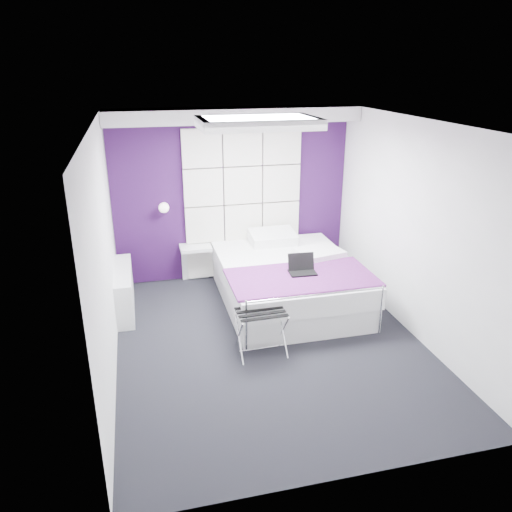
{
  "coord_description": "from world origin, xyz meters",
  "views": [
    {
      "loc": [
        -1.41,
        -5.09,
        3.17
      ],
      "look_at": [
        -0.08,
        0.35,
        1.01
      ],
      "focal_mm": 35.0,
      "sensor_mm": 36.0,
      "label": 1
    }
  ],
  "objects_px": {
    "bed": "(288,280)",
    "nightstand": "(195,247)",
    "luggage_rack": "(261,332)",
    "radiator": "(124,290)",
    "wall_lamp": "(164,207)",
    "laptop": "(301,268)"
  },
  "relations": [
    {
      "from": "bed",
      "to": "nightstand",
      "type": "height_order",
      "value": "bed"
    },
    {
      "from": "bed",
      "to": "luggage_rack",
      "type": "bearing_deg",
      "value": -119.72
    },
    {
      "from": "radiator",
      "to": "luggage_rack",
      "type": "height_order",
      "value": "radiator"
    },
    {
      "from": "wall_lamp",
      "to": "nightstand",
      "type": "xyz_separation_m",
      "value": [
        0.43,
        -0.04,
        -0.65
      ]
    },
    {
      "from": "bed",
      "to": "nightstand",
      "type": "bearing_deg",
      "value": 139.14
    },
    {
      "from": "bed",
      "to": "luggage_rack",
      "type": "relative_size",
      "value": 4.11
    },
    {
      "from": "bed",
      "to": "radiator",
      "type": "bearing_deg",
      "value": 172.83
    },
    {
      "from": "wall_lamp",
      "to": "laptop",
      "type": "distance_m",
      "value": 2.27
    },
    {
      "from": "wall_lamp",
      "to": "nightstand",
      "type": "bearing_deg",
      "value": -5.3
    },
    {
      "from": "wall_lamp",
      "to": "nightstand",
      "type": "height_order",
      "value": "wall_lamp"
    },
    {
      "from": "wall_lamp",
      "to": "radiator",
      "type": "distance_m",
      "value": 1.35
    },
    {
      "from": "radiator",
      "to": "laptop",
      "type": "bearing_deg",
      "value": -17.65
    },
    {
      "from": "bed",
      "to": "luggage_rack",
      "type": "distance_m",
      "value": 1.4
    },
    {
      "from": "wall_lamp",
      "to": "nightstand",
      "type": "relative_size",
      "value": 0.32
    },
    {
      "from": "radiator",
      "to": "luggage_rack",
      "type": "bearing_deg",
      "value": -44.17
    },
    {
      "from": "radiator",
      "to": "bed",
      "type": "distance_m",
      "value": 2.24
    },
    {
      "from": "radiator",
      "to": "nightstand",
      "type": "height_order",
      "value": "radiator"
    },
    {
      "from": "wall_lamp",
      "to": "bed",
      "type": "bearing_deg",
      "value": -33.24
    },
    {
      "from": "bed",
      "to": "laptop",
      "type": "relative_size",
      "value": 6.55
    },
    {
      "from": "bed",
      "to": "nightstand",
      "type": "xyz_separation_m",
      "value": [
        -1.16,
        1.0,
        0.23
      ]
    },
    {
      "from": "nightstand",
      "to": "laptop",
      "type": "relative_size",
      "value": 1.35
    },
    {
      "from": "radiator",
      "to": "luggage_rack",
      "type": "xyz_separation_m",
      "value": [
        1.54,
        -1.49,
        -0.03
      ]
    }
  ]
}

